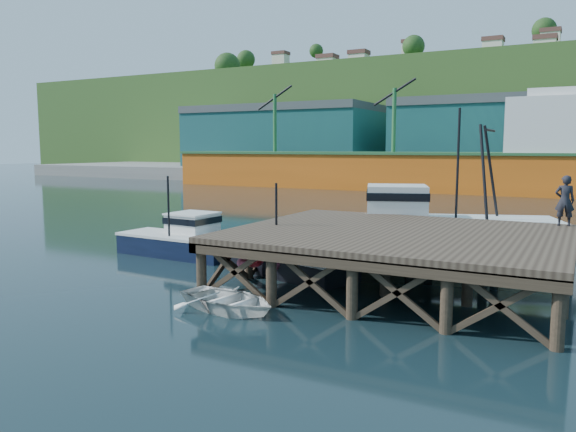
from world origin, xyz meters
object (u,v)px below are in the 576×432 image
Objects in this scene: trawler at (441,225)px; dinghy at (228,300)px; boat_black at (291,256)px; boat_navy at (182,239)px; dockworker at (565,201)px.

trawler is 13.41m from dinghy.
trawler is 3.12× the size of dinghy.
boat_black is 0.58× the size of trawler.
boat_navy reaches higher than dinghy.
boat_black is (6.64, -1.08, -0.08)m from boat_navy.
dockworker reaches higher than boat_black.
dinghy is (-3.76, -12.83, -1.09)m from trawler.
boat_black is at bearing 13.17° from dockworker.
boat_navy is at bearing -173.25° from boat_black.
boat_navy is at bearing 0.77° from dockworker.
dockworker reaches higher than dinghy.
dockworker is at bearing -45.24° from trawler.
boat_black is 5.91m from dinghy.
boat_navy is 1.76× the size of dinghy.
dockworker is (9.21, 10.20, 2.76)m from dinghy.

